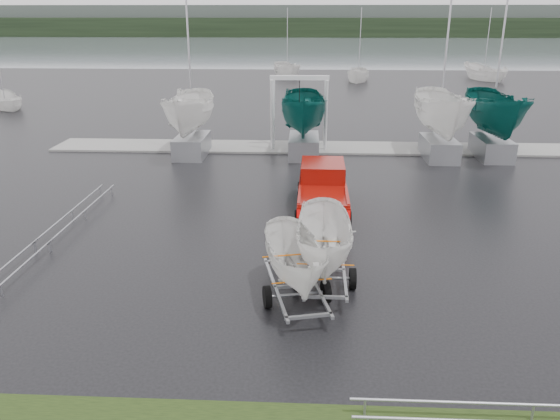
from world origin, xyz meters
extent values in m
plane|color=black|center=(0.00, 0.00, 0.00)|extent=(120.00, 120.00, 0.00)
plane|color=slate|center=(0.00, 100.00, -0.01)|extent=(300.00, 300.00, 0.00)
cube|color=gray|center=(0.00, 13.00, 0.05)|extent=(30.00, 3.00, 0.12)
cube|color=black|center=(0.00, 170.00, 3.00)|extent=(300.00, 8.00, 6.00)
cube|color=#4C5651|center=(0.00, 178.00, 5.00)|extent=(300.00, 6.00, 10.00)
cube|color=maroon|center=(0.24, 2.08, 0.73)|extent=(1.91, 5.34, 0.87)
cube|color=maroon|center=(0.25, 3.05, 1.42)|extent=(1.73, 2.13, 0.78)
cube|color=black|center=(0.25, 3.05, 1.47)|extent=(1.75, 1.90, 0.50)
cube|color=silver|center=(0.20, -0.62, 0.46)|extent=(1.85, 0.19, 0.32)
cylinder|color=black|center=(-0.61, 3.84, 0.37)|extent=(0.29, 0.74, 0.73)
cylinder|color=black|center=(1.13, 3.81, 0.37)|extent=(0.29, 0.74, 0.73)
cylinder|color=black|center=(-0.66, 0.35, 0.37)|extent=(0.29, 0.74, 0.73)
cylinder|color=black|center=(1.09, 0.33, 0.37)|extent=(0.29, 0.74, 0.73)
cube|color=#93969B|center=(-0.39, -3.81, 0.45)|extent=(0.13, 3.60, 0.08)
cube|color=#93969B|center=(0.71, -3.83, 0.45)|extent=(0.13, 3.60, 0.08)
cylinder|color=#93969B|center=(0.16, -4.02, 0.30)|extent=(1.60, 0.10, 0.08)
cylinder|color=black|center=(-0.64, -4.01, 0.30)|extent=(0.19, 0.60, 0.60)
cylinder|color=black|center=(0.96, -4.03, 0.30)|extent=(0.19, 0.60, 0.60)
imported|color=white|center=(0.16, -3.82, 2.63)|extent=(1.63, 1.68, 4.28)
cube|color=orange|center=(0.17, -3.02, 1.00)|extent=(1.55, 0.06, 0.03)
cube|color=orange|center=(0.15, -4.62, 1.00)|extent=(1.55, 0.06, 0.03)
cube|color=#93969B|center=(-1.19, -4.96, 0.45)|extent=(0.89, 3.53, 0.08)
cube|color=#93969B|center=(-0.12, -4.71, 0.45)|extent=(0.89, 3.53, 0.08)
cylinder|color=#93969B|center=(-0.61, -5.03, 0.30)|extent=(1.58, 0.44, 0.08)
cylinder|color=black|center=(-1.39, -5.21, 0.30)|extent=(0.31, 0.63, 0.60)
cylinder|color=black|center=(0.17, -4.85, 0.30)|extent=(0.31, 0.63, 0.60)
imported|color=white|center=(-0.65, -4.84, 2.39)|extent=(1.72, 1.75, 3.79)
cube|color=orange|center=(-0.83, -4.06, 1.00)|extent=(1.52, 0.39, 0.03)
cube|color=orange|center=(-0.47, -5.62, 1.00)|extent=(1.52, 0.39, 0.03)
cylinder|color=silver|center=(-2.35, 12.20, 2.00)|extent=(0.16, 0.58, 3.99)
cylinder|color=silver|center=(-2.35, 13.80, 2.00)|extent=(0.16, 0.58, 3.99)
cylinder|color=silver|center=(0.65, 12.20, 2.00)|extent=(0.16, 0.58, 3.99)
cylinder|color=silver|center=(0.65, 13.80, 2.00)|extent=(0.16, 0.58, 3.99)
cube|color=silver|center=(-0.85, 13.00, 4.00)|extent=(3.30, 0.25, 0.25)
cube|color=#93969B|center=(-6.66, 11.00, 0.55)|extent=(1.60, 3.20, 1.10)
imported|color=white|center=(-6.66, 11.00, 4.26)|extent=(2.38, 2.44, 6.32)
cylinder|color=#B2B2B7|center=(-6.66, 11.50, 7.04)|extent=(0.10, 0.10, 7.00)
cube|color=#93969B|center=(-0.55, 11.20, 0.55)|extent=(1.60, 3.20, 1.10)
imported|color=#0B4D46|center=(-0.55, 11.20, 4.29)|extent=(2.40, 2.46, 6.37)
cube|color=#93969B|center=(6.69, 11.00, 0.55)|extent=(1.60, 3.20, 1.10)
imported|color=white|center=(6.69, 11.00, 4.46)|extent=(2.53, 2.59, 6.71)
cylinder|color=#B2B2B7|center=(6.69, 11.50, 7.20)|extent=(0.10, 0.10, 7.00)
cube|color=#93969B|center=(9.55, 11.30, 0.55)|extent=(1.60, 3.20, 1.10)
imported|color=#0B4D46|center=(9.55, 11.30, 4.41)|extent=(2.49, 2.56, 6.62)
cylinder|color=#B2B2B7|center=(9.55, 11.80, 7.16)|extent=(0.10, 0.10, 7.00)
cylinder|color=#93969B|center=(-8.75, 1.00, 0.35)|extent=(0.06, 6.50, 0.06)
cylinder|color=#93969B|center=(-9.25, 1.00, 0.35)|extent=(0.06, 6.50, 0.06)
cylinder|color=#93969B|center=(-8.75, -5.00, 0.35)|extent=(0.06, 6.50, 0.06)
cylinder|color=#93969B|center=(4.00, -9.25, 0.35)|extent=(7.00, 0.06, 0.06)
imported|color=white|center=(-25.18, 25.93, 0.00)|extent=(2.98, 2.98, 5.54)
imported|color=white|center=(-2.91, 51.09, 0.00)|extent=(3.39, 3.45, 7.43)
cylinder|color=#B2B2B7|center=(-2.91, 51.09, 4.00)|extent=(0.08, 0.08, 8.00)
imported|color=white|center=(5.44, 46.43, 0.00)|extent=(2.74, 2.79, 6.29)
cylinder|color=#B2B2B7|center=(5.44, 46.43, 4.00)|extent=(0.08, 0.08, 8.00)
imported|color=white|center=(20.24, 48.67, 0.00)|extent=(3.51, 3.56, 7.42)
cylinder|color=#B2B2B7|center=(20.24, 48.67, 4.00)|extent=(0.08, 0.08, 8.00)
camera|label=1|loc=(-0.43, -17.98, 7.37)|focal=35.00mm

